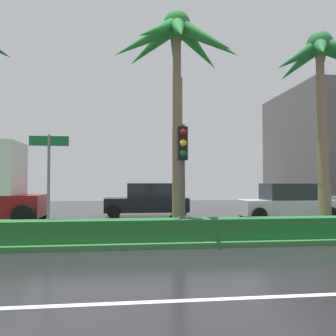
# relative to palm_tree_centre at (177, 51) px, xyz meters

# --- Properties ---
(ground_plane) EXTENTS (90.00, 42.00, 0.10)m
(ground_plane) POSITION_rel_palm_tree_centre_xyz_m (-3.53, 0.90, -6.22)
(ground_plane) COLOR black
(median_strip) EXTENTS (85.50, 4.00, 0.15)m
(median_strip) POSITION_rel_palm_tree_centre_xyz_m (-3.53, -0.10, -6.10)
(median_strip) COLOR #2D6B33
(median_strip) RESTS_ON ground_plane
(median_hedge) EXTENTS (76.50, 0.70, 0.60)m
(median_hedge) POSITION_rel_palm_tree_centre_xyz_m (-3.53, -1.50, -5.72)
(median_hedge) COLOR #1E6028
(median_hedge) RESTS_ON median_strip
(palm_tree_centre) EXTENTS (4.50, 4.46, 7.36)m
(palm_tree_centre) POSITION_rel_palm_tree_centre_xyz_m (0.00, 0.00, 0.00)
(palm_tree_centre) COLOR #7F614C
(palm_tree_centre) RESTS_ON median_strip
(palm_tree_centre_right) EXTENTS (3.53, 3.40, 6.97)m
(palm_tree_centre_right) POSITION_rel_palm_tree_centre_xyz_m (5.13, 0.05, -0.44)
(palm_tree_centre_right) COLOR #7E624B
(palm_tree_centre_right) RESTS_ON median_strip
(traffic_signal_median_right) EXTENTS (0.28, 0.43, 3.31)m
(traffic_signal_median_right) POSITION_rel_palm_tree_centre_xyz_m (-0.09, -1.48, -3.75)
(traffic_signal_median_right) COLOR #4C4C47
(traffic_signal_median_right) RESTS_ON median_strip
(street_name_sign) EXTENTS (1.10, 0.08, 3.00)m
(street_name_sign) POSITION_rel_palm_tree_centre_xyz_m (-3.88, -1.12, -4.10)
(street_name_sign) COLOR slate
(street_name_sign) RESTS_ON median_strip
(car_in_traffic_leading) EXTENTS (4.30, 2.02, 1.72)m
(car_in_traffic_leading) POSITION_rel_palm_tree_centre_xyz_m (-0.56, 6.97, -5.35)
(car_in_traffic_leading) COLOR black
(car_in_traffic_leading) RESTS_ON ground_plane
(car_in_traffic_second) EXTENTS (4.30, 2.02, 1.72)m
(car_in_traffic_second) POSITION_rel_palm_tree_centre_xyz_m (5.79, 4.18, -5.35)
(car_in_traffic_second) COLOR silver
(car_in_traffic_second) RESTS_ON ground_plane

